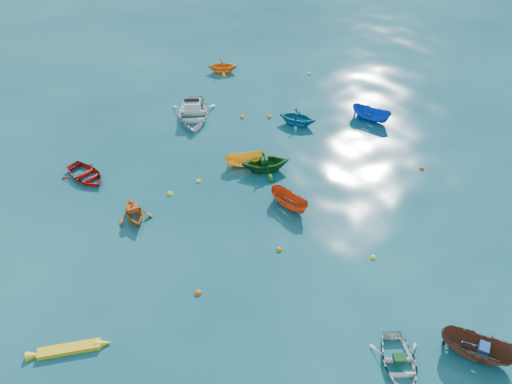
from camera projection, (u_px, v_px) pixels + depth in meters
ground at (308, 243)px, 28.58m from camera, size 160.00×160.00×0.00m
dinghy_white_near at (398, 366)px, 22.79m from camera, size 3.73×3.95×0.67m
sampan_brown_mid at (475, 356)px, 23.16m from camera, size 2.84×3.77×1.38m
dinghy_orange_w at (135, 219)px, 30.09m from camera, size 2.60×2.86×1.30m
sampan_yellow_mid at (245, 165)px, 34.04m from camera, size 2.93×2.27×1.07m
dinghy_cyan_se at (297, 125)px, 37.84m from camera, size 3.60×3.70×1.49m
sampan_orange_n at (289, 207)px, 30.90m from camera, size 1.43×3.01×1.12m
dinghy_green_n at (265, 171)px, 33.60m from camera, size 4.12×3.94×1.69m
sampan_blue_far at (370, 120)px, 38.32m from camera, size 2.24×3.33×1.20m
dinghy_red_far at (87, 178)px, 33.02m from camera, size 2.97×3.70×0.68m
dinghy_orange_far at (223, 72)px, 44.18m from camera, size 3.41×3.32×1.36m
kayak_yellow at (70, 350)px, 23.39m from camera, size 3.44×1.99×0.35m
motorboat_white at (194, 118)px, 38.56m from camera, size 5.53×5.92×1.60m
tarp_green_a at (400, 359)px, 22.55m from camera, size 0.71×0.68×0.28m
tarp_blue_a at (484, 348)px, 22.56m from camera, size 0.71×0.65×0.28m
tarp_orange_a at (133, 208)px, 29.59m from camera, size 0.71×0.60×0.31m
tarp_green_b at (264, 159)px, 32.94m from camera, size 0.65×0.71×0.28m
buoy_or_a at (198, 293)px, 25.88m from camera, size 0.37×0.37×0.37m
buoy_ye_a at (373, 258)px, 27.73m from camera, size 0.32×0.32×0.32m
buoy_or_b at (422, 169)px, 33.74m from camera, size 0.33×0.33×0.33m
buoy_or_c at (279, 250)px, 28.17m from camera, size 0.35×0.35×0.35m
buoy_ye_c at (170, 194)px, 31.78m from camera, size 0.38×0.38×0.38m
buoy_or_d at (270, 118)px, 38.58m from camera, size 0.38×0.38×0.38m
buoy_ye_d at (199, 182)px, 32.73m from camera, size 0.33×0.33×0.33m
buoy_or_e at (242, 118)px, 38.57m from camera, size 0.37×0.37×0.37m
buoy_ye_e at (309, 74)px, 43.87m from camera, size 0.36×0.36×0.36m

